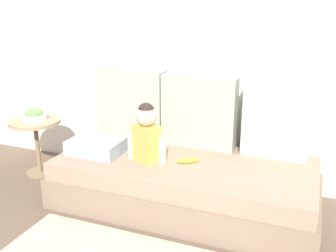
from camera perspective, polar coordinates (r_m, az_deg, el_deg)
ground_plane at (r=2.99m, az=2.37°, el=-11.50°), size 12.00×12.00×0.00m
back_wall at (r=3.17m, az=6.08°, el=11.75°), size 5.12×0.10×2.27m
couch at (r=2.91m, az=2.41°, el=-8.44°), size 1.92×0.88×0.36m
throw_pillow_left at (r=3.26m, az=-5.44°, el=3.29°), size 0.58×0.16×0.58m
throw_pillow_center at (r=3.05m, az=4.61°, el=2.15°), size 0.59×0.16×0.57m
throw_pillow_right at (r=2.94m, az=15.77°, el=1.05°), size 0.48×0.16×0.58m
toddler at (r=2.77m, az=-3.21°, el=-0.94°), size 0.30×0.20×0.43m
banana at (r=2.79m, az=2.98°, el=-5.10°), size 0.17×0.13×0.04m
folded_blanket at (r=3.00m, az=-10.60°, el=-2.99°), size 0.40×0.28×0.11m
side_table at (r=3.54m, az=-18.94°, el=-0.88°), size 0.44×0.44×0.50m
fruit_bowl at (r=3.49m, az=-19.18°, el=1.50°), size 0.22×0.22×0.10m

